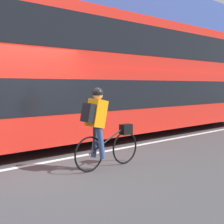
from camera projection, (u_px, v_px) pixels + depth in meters
The scene contains 5 objects.
ground_plane at pixel (42, 166), 6.48m from camera, with size 80.00×80.00×0.00m, color #424244.
road_center_line at pixel (37, 164), 6.66m from camera, with size 50.00×0.14×0.01m, color silver.
bus at pixel (132, 74), 10.39m from camera, with size 12.00×2.55×3.69m.
cyclist_on_bike at pixel (101, 126), 6.19m from camera, with size 1.66×0.32×1.64m.
trash_bin at pixel (108, 111), 13.68m from camera, with size 0.52×0.52×0.88m.
Camera 1 is at (-3.15, -5.71, 1.68)m, focal length 50.00 mm.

